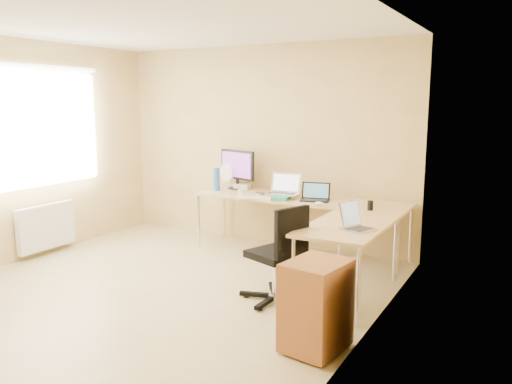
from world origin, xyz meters
The scene contains 25 objects.
floor centered at (0.00, 0.00, 0.00)m, with size 4.50×4.50×0.00m, color tan.
ceiling centered at (0.00, 0.00, 2.60)m, with size 4.50×4.50×0.00m, color white.
wall_back centered at (0.00, 2.25, 1.30)m, with size 4.50×4.50×0.00m, color #D5BA6D.
wall_left centered at (-2.10, 0.00, 1.30)m, with size 4.50×4.50×0.00m, color #D5BA6D.
wall_right centered at (2.10, 0.00, 1.30)m, with size 4.50×4.50×0.00m, color #D5BA6D.
desk_main centered at (0.72, 1.85, 0.36)m, with size 2.65×0.70×0.73m, color tan.
desk_return centered at (1.70, 0.85, 0.36)m, with size 0.70×1.30×0.73m, color tan.
monitor centered at (-0.24, 2.02, 0.99)m, with size 0.61×0.20×0.52m, color black.
book_stack centered at (0.59, 1.64, 0.75)m, with size 0.19×0.26×0.04m, color #218777.
laptop_center centered at (0.56, 1.75, 0.89)m, with size 0.38×0.29×0.24m, color silver.
laptop_black centered at (0.97, 1.76, 0.83)m, with size 0.33×0.24×0.21m, color black.
keyboard centered at (0.29, 1.55, 0.74)m, with size 0.42×0.12×0.02m, color white.
mouse centered at (1.11, 1.55, 0.75)m, with size 0.10×0.07×0.04m, color white.
mug centered at (0.10, 1.55, 0.78)m, with size 0.10×0.10×0.09m, color silver.
cd_stack centered at (0.24, 1.77, 0.75)m, with size 0.13×0.13×0.03m, color silver.
water_bottle centered at (-0.40, 1.75, 0.88)m, with size 0.09×0.09×0.31m, color #2A68A1.
papers centered at (-0.40, 1.66, 0.73)m, with size 0.18×0.26×0.01m, color beige.
white_box centered at (-0.19, 2.05, 0.77)m, with size 0.20×0.14×0.07m, color beige.
desk_fan centered at (-0.40, 2.05, 0.88)m, with size 0.23×0.23×0.30m, color white.
black_cup centered at (1.69, 1.55, 0.78)m, with size 0.06×0.06×0.10m, color black.
laptop_return centered at (1.85, 0.67, 0.83)m, with size 0.24×0.31×0.20m, color #B7B4D2.
office_chair centered at (1.13, 0.44, 0.50)m, with size 0.57×0.57×0.95m, color black.
cabinet centered at (1.85, -0.30, 0.36)m, with size 0.40×0.49×0.68m, color brown.
radiator centered at (-2.03, 0.40, 0.35)m, with size 0.09×0.80×0.55m, color white.
window centered at (-2.05, 0.40, 1.55)m, with size 0.10×1.80×1.40m, color white.
Camera 1 is at (3.23, -3.71, 1.87)m, focal length 35.95 mm.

